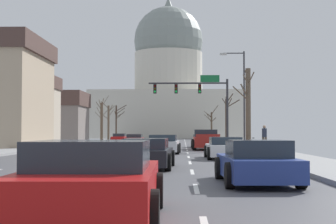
{
  "coord_description": "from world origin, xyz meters",
  "views": [
    {
      "loc": [
        3.18,
        -36.61,
        1.37
      ],
      "look_at": [
        1.2,
        32.71,
        4.06
      ],
      "focal_mm": 54.99,
      "sensor_mm": 36.0,
      "label": 1
    }
  ],
  "objects_px": {
    "sedan_near_00": "(202,141)",
    "bicycle_parked": "(253,144)",
    "sedan_near_03": "(225,148)",
    "sedan_near_05": "(256,163)",
    "sedan_oncoming_00": "(134,140)",
    "pedestrian_00": "(264,136)",
    "street_lamp_right": "(241,91)",
    "sedan_near_02": "(164,145)",
    "sedan_oncoming_01": "(119,138)",
    "sedan_near_06": "(93,182)",
    "signal_gantry": "(199,94)",
    "pickup_truck_near_01": "(206,140)",
    "sedan_near_04": "(147,154)"
  },
  "relations": [
    {
      "from": "sedan_near_02",
      "to": "sedan_oncoming_01",
      "type": "distance_m",
      "value": 37.19
    },
    {
      "from": "signal_gantry",
      "to": "sedan_near_06",
      "type": "height_order",
      "value": "signal_gantry"
    },
    {
      "from": "sedan_near_05",
      "to": "sedan_near_03",
      "type": "bearing_deg",
      "value": 89.12
    },
    {
      "from": "sedan_oncoming_01",
      "to": "bicycle_parked",
      "type": "relative_size",
      "value": 2.56
    },
    {
      "from": "pedestrian_00",
      "to": "bicycle_parked",
      "type": "height_order",
      "value": "pedestrian_00"
    },
    {
      "from": "sedan_oncoming_00",
      "to": "sedan_near_04",
      "type": "bearing_deg",
      "value": -83.88
    },
    {
      "from": "signal_gantry",
      "to": "street_lamp_right",
      "type": "xyz_separation_m",
      "value": [
        3.16,
        -8.92,
        -0.35
      ]
    },
    {
      "from": "sedan_near_00",
      "to": "sedan_near_02",
      "type": "relative_size",
      "value": 1.05
    },
    {
      "from": "sedan_near_05",
      "to": "sedan_oncoming_01",
      "type": "distance_m",
      "value": 56.29
    },
    {
      "from": "pickup_truck_near_01",
      "to": "sedan_near_03",
      "type": "xyz_separation_m",
      "value": [
        0.34,
        -13.74,
        -0.18
      ]
    },
    {
      "from": "sedan_near_00",
      "to": "sedan_near_05",
      "type": "height_order",
      "value": "sedan_near_05"
    },
    {
      "from": "signal_gantry",
      "to": "sedan_near_06",
      "type": "distance_m",
      "value": 43.32
    },
    {
      "from": "pedestrian_00",
      "to": "sedan_near_06",
      "type": "bearing_deg",
      "value": -104.08
    },
    {
      "from": "sedan_near_03",
      "to": "sedan_oncoming_01",
      "type": "relative_size",
      "value": 0.97
    },
    {
      "from": "sedan_near_02",
      "to": "pedestrian_00",
      "type": "bearing_deg",
      "value": 28.61
    },
    {
      "from": "street_lamp_right",
      "to": "pedestrian_00",
      "type": "height_order",
      "value": "street_lamp_right"
    },
    {
      "from": "signal_gantry",
      "to": "pedestrian_00",
      "type": "height_order",
      "value": "signal_gantry"
    },
    {
      "from": "sedan_near_05",
      "to": "sedan_oncoming_00",
      "type": "bearing_deg",
      "value": 99.79
    },
    {
      "from": "signal_gantry",
      "to": "sedan_near_03",
      "type": "xyz_separation_m",
      "value": [
        0.54,
        -24.38,
        -4.57
      ]
    },
    {
      "from": "sedan_near_00",
      "to": "sedan_oncoming_00",
      "type": "height_order",
      "value": "sedan_near_00"
    },
    {
      "from": "street_lamp_right",
      "to": "sedan_oncoming_00",
      "type": "height_order",
      "value": "street_lamp_right"
    },
    {
      "from": "pickup_truck_near_01",
      "to": "street_lamp_right",
      "type": "bearing_deg",
      "value": 30.31
    },
    {
      "from": "sedan_near_05",
      "to": "sedan_oncoming_01",
      "type": "bearing_deg",
      "value": 100.77
    },
    {
      "from": "sedan_near_00",
      "to": "sedan_near_06",
      "type": "distance_m",
      "value": 38.67
    },
    {
      "from": "sedan_oncoming_00",
      "to": "pickup_truck_near_01",
      "type": "bearing_deg",
      "value": -64.85
    },
    {
      "from": "sedan_oncoming_01",
      "to": "pedestrian_00",
      "type": "bearing_deg",
      "value": -66.34
    },
    {
      "from": "sedan_near_03",
      "to": "sedan_oncoming_01",
      "type": "distance_m",
      "value": 43.85
    },
    {
      "from": "sedan_near_04",
      "to": "sedan_near_06",
      "type": "xyz_separation_m",
      "value": [
        -0.04,
        -11.4,
        0.05
      ]
    },
    {
      "from": "pickup_truck_near_01",
      "to": "sedan_near_04",
      "type": "bearing_deg",
      "value": -98.59
    },
    {
      "from": "sedan_near_06",
      "to": "sedan_oncoming_00",
      "type": "height_order",
      "value": "sedan_near_06"
    },
    {
      "from": "sedan_near_03",
      "to": "sedan_near_05",
      "type": "xyz_separation_m",
      "value": [
        -0.2,
        -12.77,
        0.01
      ]
    },
    {
      "from": "street_lamp_right",
      "to": "pedestrian_00",
      "type": "relative_size",
      "value": 4.6
    },
    {
      "from": "signal_gantry",
      "to": "sedan_oncoming_00",
      "type": "bearing_deg",
      "value": 147.82
    },
    {
      "from": "signal_gantry",
      "to": "pedestrian_00",
      "type": "distance_m",
      "value": 15.62
    },
    {
      "from": "sedan_near_05",
      "to": "bicycle_parked",
      "type": "relative_size",
      "value": 2.4
    },
    {
      "from": "sedan_near_03",
      "to": "sedan_near_04",
      "type": "distance_m",
      "value": 8.0
    },
    {
      "from": "sedan_near_04",
      "to": "sedan_oncoming_00",
      "type": "height_order",
      "value": "same"
    },
    {
      "from": "street_lamp_right",
      "to": "pedestrian_00",
      "type": "bearing_deg",
      "value": -80.02
    },
    {
      "from": "sedan_oncoming_00",
      "to": "street_lamp_right",
      "type": "bearing_deg",
      "value": -52.96
    },
    {
      "from": "sedan_near_02",
      "to": "sedan_near_04",
      "type": "height_order",
      "value": "sedan_near_02"
    },
    {
      "from": "sedan_near_05",
      "to": "sedan_near_06",
      "type": "distance_m",
      "value": 6.72
    },
    {
      "from": "sedan_near_00",
      "to": "sedan_oncoming_00",
      "type": "distance_m",
      "value": 11.16
    },
    {
      "from": "signal_gantry",
      "to": "sedan_near_05",
      "type": "relative_size",
      "value": 1.86
    },
    {
      "from": "sedan_near_06",
      "to": "sedan_near_05",
      "type": "bearing_deg",
      "value": 60.17
    },
    {
      "from": "sedan_near_00",
      "to": "bicycle_parked",
      "type": "bearing_deg",
      "value": -70.39
    },
    {
      "from": "street_lamp_right",
      "to": "sedan_oncoming_01",
      "type": "relative_size",
      "value": 1.73
    },
    {
      "from": "sedan_near_06",
      "to": "pedestrian_00",
      "type": "distance_m",
      "value": 29.35
    },
    {
      "from": "pedestrian_00",
      "to": "street_lamp_right",
      "type": "bearing_deg",
      "value": 99.98
    },
    {
      "from": "pickup_truck_near_01",
      "to": "sedan_oncoming_00",
      "type": "xyz_separation_m",
      "value": [
        -7.01,
        14.92,
        -0.16
      ]
    },
    {
      "from": "sedan_near_00",
      "to": "sedan_oncoming_01",
      "type": "relative_size",
      "value": 1.02
    }
  ]
}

